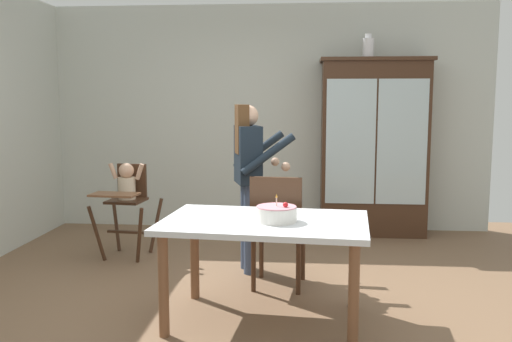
% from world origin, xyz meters
% --- Properties ---
extents(ground_plane, '(6.24, 6.24, 0.00)m').
position_xyz_m(ground_plane, '(0.00, 0.00, 0.00)').
color(ground_plane, brown).
extents(wall_back, '(5.32, 0.06, 2.70)m').
position_xyz_m(wall_back, '(0.00, 2.63, 1.35)').
color(wall_back, silver).
rests_on(wall_back, ground_plane).
extents(china_cabinet, '(1.26, 0.48, 2.04)m').
position_xyz_m(china_cabinet, '(1.25, 2.37, 1.03)').
color(china_cabinet, '#422819').
rests_on(china_cabinet, ground_plane).
extents(ceramic_vase, '(0.13, 0.13, 0.27)m').
position_xyz_m(ceramic_vase, '(1.16, 2.37, 2.16)').
color(ceramic_vase, white).
rests_on(ceramic_vase, china_cabinet).
extents(high_chair_with_toddler, '(0.63, 0.72, 0.95)m').
position_xyz_m(high_chair_with_toddler, '(-1.32, 1.21, 0.65)').
color(high_chair_with_toddler, '#422819').
rests_on(high_chair_with_toddler, ground_plane).
extents(adult_person, '(0.60, 0.59, 1.53)m').
position_xyz_m(adult_person, '(-0.06, 0.84, 0.97)').
color(adult_person, '#3D4C6B').
rests_on(adult_person, ground_plane).
extents(dining_table, '(1.50, 1.04, 0.74)m').
position_xyz_m(dining_table, '(0.16, -0.32, 0.64)').
color(dining_table, silver).
rests_on(dining_table, ground_plane).
extents(birthday_cake, '(0.28, 0.28, 0.19)m').
position_xyz_m(birthday_cake, '(0.25, -0.37, 0.79)').
color(birthday_cake, white).
rests_on(birthday_cake, dining_table).
extents(dining_chair_far_side, '(0.48, 0.48, 0.96)m').
position_xyz_m(dining_chair_far_side, '(0.22, 0.35, 0.56)').
color(dining_chair_far_side, '#422819').
rests_on(dining_chair_far_side, ground_plane).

